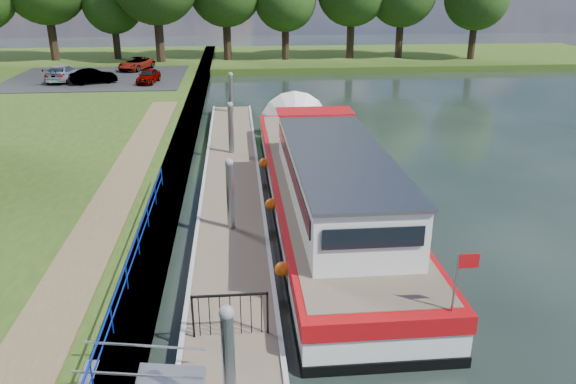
{
  "coord_description": "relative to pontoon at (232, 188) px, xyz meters",
  "views": [
    {
      "loc": [
        0.32,
        -9.46,
        8.63
      ],
      "look_at": [
        2.05,
        9.19,
        1.4
      ],
      "focal_mm": 35.0,
      "sensor_mm": 36.0,
      "label": 1
    }
  ],
  "objects": [
    {
      "name": "bank_edge",
      "position": [
        -2.55,
        2.0,
        0.2
      ],
      "size": [
        1.1,
        90.0,
        0.78
      ],
      "primitive_type": "cube",
      "color": "#473D2D",
      "rests_on": "ground"
    },
    {
      "name": "barge",
      "position": [
        3.6,
        -1.67,
        0.9
      ],
      "size": [
        4.36,
        21.15,
        4.78
      ],
      "color": "black",
      "rests_on": "ground"
    },
    {
      "name": "car_a",
      "position": [
        -6.42,
        22.19,
        1.19
      ],
      "size": [
        1.75,
        3.33,
        1.08
      ],
      "primitive_type": "imported",
      "rotation": [
        0.0,
        0.0,
        -0.15
      ],
      "color": "#999999",
      "rests_on": "carpark"
    },
    {
      "name": "gate_panel",
      "position": [
        -0.0,
        -10.8,
        0.97
      ],
      "size": [
        1.85,
        0.05,
        1.15
      ],
      "color": "black",
      "rests_on": "ground"
    },
    {
      "name": "gangway",
      "position": [
        -1.85,
        -12.5,
        0.44
      ],
      "size": [
        2.58,
        1.0,
        0.92
      ],
      "color": "#A5A8AD",
      "rests_on": "ground"
    },
    {
      "name": "mooring_piles",
      "position": [
        0.0,
        0.0,
        1.1
      ],
      "size": [
        0.3,
        27.3,
        3.55
      ],
      "color": "gray",
      "rests_on": "ground"
    },
    {
      "name": "footpath",
      "position": [
        -4.4,
        -5.0,
        0.62
      ],
      "size": [
        1.6,
        40.0,
        0.05
      ],
      "primitive_type": "cube",
      "color": "brown",
      "rests_on": "riverbank"
    },
    {
      "name": "carpark",
      "position": [
        -11.0,
        25.0,
        0.62
      ],
      "size": [
        14.0,
        12.0,
        0.06
      ],
      "primitive_type": "cube",
      "color": "black",
      "rests_on": "riverbank"
    },
    {
      "name": "far_bank",
      "position": [
        12.0,
        39.0,
        0.12
      ],
      "size": [
        60.0,
        18.0,
        0.6
      ],
      "primitive_type": "cube",
      "color": "#294112",
      "rests_on": "ground"
    },
    {
      "name": "car_d",
      "position": [
        -8.39,
        28.85,
        1.2
      ],
      "size": [
        3.18,
        4.31,
        1.09
      ],
      "primitive_type": "imported",
      "rotation": [
        0.0,
        0.0,
        -0.39
      ],
      "color": "#999999",
      "rests_on": "carpark"
    },
    {
      "name": "pontoon",
      "position": [
        0.0,
        0.0,
        0.0
      ],
      "size": [
        2.5,
        30.0,
        0.56
      ],
      "color": "brown",
      "rests_on": "ground"
    },
    {
      "name": "car_b",
      "position": [
        -10.61,
        22.31,
        1.21
      ],
      "size": [
        3.61,
        2.37,
        1.12
      ],
      "primitive_type": "imported",
      "rotation": [
        0.0,
        0.0,
        1.95
      ],
      "color": "#999999",
      "rests_on": "carpark"
    },
    {
      "name": "blue_fence",
      "position": [
        -2.75,
        -10.0,
        1.13
      ],
      "size": [
        0.04,
        18.04,
        0.72
      ],
      "color": "#0C2DBF",
      "rests_on": "riverbank"
    },
    {
      "name": "car_c",
      "position": [
        -13.25,
        23.63,
        1.29
      ],
      "size": [
        2.09,
        4.49,
        1.27
      ],
      "primitive_type": "imported",
      "rotation": [
        0.0,
        0.0,
        3.07
      ],
      "color": "#999999",
      "rests_on": "carpark"
    }
  ]
}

